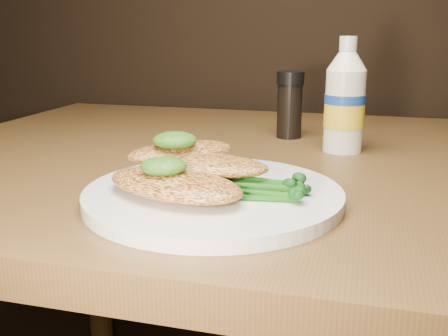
# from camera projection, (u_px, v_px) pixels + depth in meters

# --- Properties ---
(plate) EXTENTS (0.28, 0.28, 0.01)m
(plate) POSITION_uv_depth(u_px,v_px,m) (213.00, 195.00, 0.56)
(plate) COLOR white
(plate) RESTS_ON dining_table
(chicken_front) EXTENTS (0.18, 0.13, 0.03)m
(chicken_front) POSITION_uv_depth(u_px,v_px,m) (174.00, 184.00, 0.53)
(chicken_front) COLOR #E29847
(chicken_front) RESTS_ON plate
(chicken_mid) EXTENTS (0.15, 0.08, 0.02)m
(chicken_mid) POSITION_uv_depth(u_px,v_px,m) (206.00, 165.00, 0.58)
(chicken_mid) COLOR #E29847
(chicken_mid) RESTS_ON plate
(chicken_back) EXTENTS (0.14, 0.14, 0.02)m
(chicken_back) POSITION_uv_depth(u_px,v_px,m) (181.00, 151.00, 0.61)
(chicken_back) COLOR #E29847
(chicken_back) RESTS_ON plate
(pesto_front) EXTENTS (0.05, 0.05, 0.02)m
(pesto_front) POSITION_uv_depth(u_px,v_px,m) (164.00, 166.00, 0.53)
(pesto_front) COLOR #073408
(pesto_front) RESTS_ON chicken_front
(pesto_back) EXTENTS (0.06, 0.06, 0.02)m
(pesto_back) POSITION_uv_depth(u_px,v_px,m) (175.00, 140.00, 0.59)
(pesto_back) COLOR #073408
(pesto_back) RESTS_ON chicken_back
(broccolini_bundle) EXTENTS (0.15, 0.12, 0.02)m
(broccolini_bundle) POSITION_uv_depth(u_px,v_px,m) (249.00, 184.00, 0.54)
(broccolini_bundle) COLOR #1C5813
(broccolini_bundle) RESTS_ON plate
(mayo_bottle) EXTENTS (0.06, 0.06, 0.17)m
(mayo_bottle) POSITION_uv_depth(u_px,v_px,m) (345.00, 95.00, 0.77)
(mayo_bottle) COLOR white
(mayo_bottle) RESTS_ON dining_table
(pepper_grinder) EXTENTS (0.05, 0.05, 0.11)m
(pepper_grinder) POSITION_uv_depth(u_px,v_px,m) (290.00, 105.00, 0.87)
(pepper_grinder) COLOR black
(pepper_grinder) RESTS_ON dining_table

